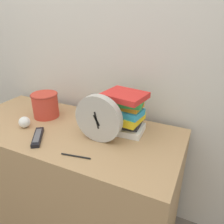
% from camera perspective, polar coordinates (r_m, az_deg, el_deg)
% --- Properties ---
extents(wall_back, '(6.00, 0.04, 2.40)m').
position_cam_1_polar(wall_back, '(1.50, -4.55, 16.50)').
color(wall_back, beige).
rests_on(wall_back, ground_plane).
extents(desk, '(1.36, 0.61, 0.78)m').
position_cam_1_polar(desk, '(1.56, -10.58, -16.85)').
color(desk, tan).
rests_on(desk, ground_plane).
extents(desk_clock, '(0.26, 0.05, 0.26)m').
position_cam_1_polar(desk_clock, '(1.13, -3.57, -1.79)').
color(desk_clock, '#B7B2A8').
rests_on(desk_clock, desk).
extents(book_stack, '(0.26, 0.22, 0.24)m').
position_cam_1_polar(book_stack, '(1.23, 3.23, -0.07)').
color(book_stack, white).
rests_on(book_stack, desk).
extents(basket, '(0.17, 0.17, 0.16)m').
position_cam_1_polar(basket, '(1.49, -17.02, 1.94)').
color(basket, '#C63D2D').
rests_on(basket, desk).
extents(tv_remote, '(0.14, 0.18, 0.02)m').
position_cam_1_polar(tv_remote, '(1.27, -18.85, -6.19)').
color(tv_remote, black).
rests_on(tv_remote, desk).
extents(crumpled_paper_ball, '(0.07, 0.07, 0.07)m').
position_cam_1_polar(crumpled_paper_ball, '(1.41, -21.88, -2.46)').
color(crumpled_paper_ball, white).
rests_on(crumpled_paper_ball, desk).
extents(pen, '(0.15, 0.03, 0.01)m').
position_cam_1_polar(pen, '(1.08, -9.44, -11.30)').
color(pen, black).
rests_on(pen, desk).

